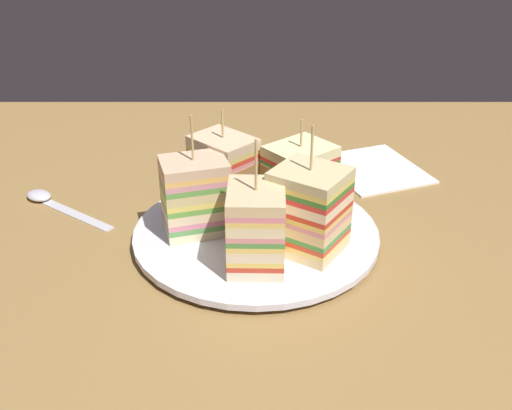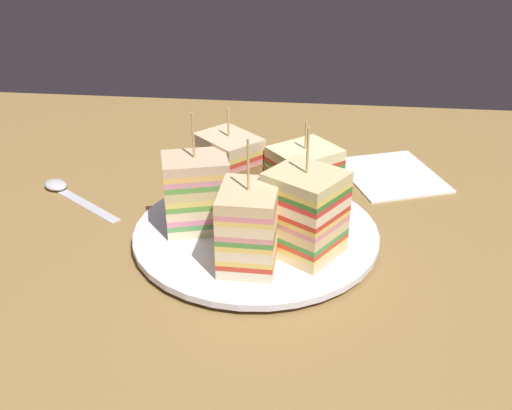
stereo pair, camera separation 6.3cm
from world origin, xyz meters
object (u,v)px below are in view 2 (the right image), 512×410
Objects in this scene: sandwich_wedge_3 at (245,227)px; chip_pile at (266,217)px; sandwich_wedge_1 at (230,172)px; spoon at (65,191)px; plate at (256,234)px; napkin at (391,174)px; sandwich_wedge_4 at (305,213)px; sandwich_wedge_2 at (196,193)px; sandwich_wedge_0 at (304,182)px.

chip_pile is at bearing -10.39° from sandwich_wedge_3.
chip_pile is (4.51, -4.85, -2.73)cm from sandwich_wedge_1.
chip_pile is 0.63× the size of spoon.
sandwich_wedge_1 is at bearing 124.33° from plate.
napkin is (16.09, 24.00, -4.97)cm from sandwich_wedge_3.
napkin is at bearing -32.73° from sandwich_wedge_3.
sandwich_wedge_3 is at bearing -101.49° from chip_pile.
chip_pile is (-4.16, 3.83, -2.84)cm from sandwich_wedge_4.
sandwich_wedge_1 reaches higher than chip_pile.
spoon is at bearing 162.85° from chip_pile.
plate is at bearing -15.46° from sandwich_wedge_2.
sandwich_wedge_2 is at bearing 16.38° from sandwich_wedge_4.
sandwich_wedge_4 is (5.49, 2.70, 0.36)cm from sandwich_wedge_3.
napkin is at bearing 48.45° from plate.
sandwich_wedge_3 is at bearing -174.76° from spoon.
sandwich_wedge_2 is (-6.24, -0.08, 4.53)cm from plate.
sandwich_wedge_2 reaches higher than plate.
sandwich_wedge_1 is at bearing 132.89° from chip_pile.
sandwich_wedge_1 is 0.89× the size of sandwich_wedge_3.
spoon is at bearing 11.71° from sandwich_wedge_4.
napkin is (22.00, 17.86, -5.05)cm from sandwich_wedge_2.
napkin is at bearing 76.86° from sandwich_wedge_1.
sandwich_wedge_1 is 11.82cm from sandwich_wedge_3.
plate reaches higher than spoon.
plate is at bearing -1.21° from sandwich_wedge_4.
sandwich_wedge_2 is 20.72cm from spoon.
chip_pile reaches higher than spoon.
spoon is at bearing -144.56° from sandwich_wedge_1.
sandwich_wedge_3 is (3.18, -11.38, -0.25)cm from sandwich_wedge_1.
sandwich_wedge_1 is 1.45× the size of chip_pile.
sandwich_wedge_0 is 0.83× the size of napkin.
sandwich_wedge_0 is 0.83× the size of sandwich_wedge_4.
sandwich_wedge_4 reaches higher than napkin.
sandwich_wedge_4 is at bearing -33.05° from sandwich_wedge_2.
sandwich_wedge_1 is 0.88× the size of sandwich_wedge_4.
sandwich_wedge_0 is at bearing -128.75° from napkin.
spoon is at bearing 161.58° from plate.
chip_pile is 0.61× the size of napkin.
sandwich_wedge_4 is 1.01× the size of napkin.
napkin is (40.35, 9.58, -0.14)cm from spoon.
sandwich_wedge_3 is at bearing -30.74° from sandwich_wedge_1.
napkin is at bearing 22.85° from sandwich_wedge_2.
sandwich_wedge_3 is 29.32cm from napkin.
sandwich_wedge_0 is 0.87× the size of spoon.
napkin is at bearing 49.81° from chip_pile.
sandwich_wedge_0 reaches higher than napkin.
sandwich_wedge_0 is at bearing 36.05° from sandwich_wedge_1.
sandwich_wedge_2 is 8.53cm from sandwich_wedge_3.
plate is 25.93cm from spoon.
spoon is (-24.26, 14.42, -4.83)cm from sandwich_wedge_3.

